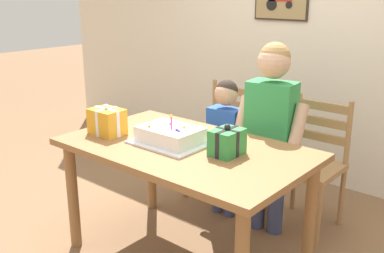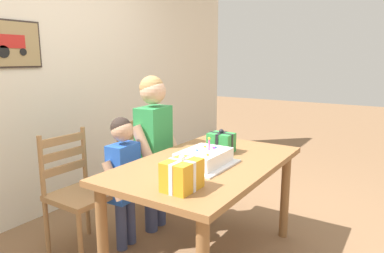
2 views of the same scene
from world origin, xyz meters
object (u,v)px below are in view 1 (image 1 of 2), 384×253
Objects in this scene: gift_box_beside_cake at (227,142)px; chair_right at (311,164)px; birthday_cake at (170,136)px; chair_left at (221,141)px; child_younger at (225,135)px; dining_table at (185,162)px; child_older at (271,121)px; gift_box_red_large at (107,121)px.

chair_right is at bearing 82.44° from gift_box_beside_cake.
birthday_cake is 1.02m from chair_left.
child_younger is at bearing -49.54° from chair_left.
dining_table is at bearing -75.32° from child_younger.
chair_right is at bearing 66.50° from dining_table.
chair_right is 0.70× the size of child_older.
chair_right is at bearing 54.56° from child_older.
gift_box_red_large reaches higher than birthday_cake.
chair_left is at bearing 82.49° from gift_box_red_large.
chair_right reaches higher than dining_table.
child_younger reaches higher than dining_table.
gift_box_red_large is (-0.52, -0.15, 0.18)m from dining_table.
gift_box_red_large is at bearing -133.01° from child_older.
birthday_cake is 0.48× the size of chair_left.
child_older is (0.73, 0.78, -0.03)m from gift_box_red_large.
birthday_cake is at bearing -163.24° from dining_table.
child_older is (0.59, -0.26, 0.34)m from chair_left.
chair_left is 1.00× the size of chair_right.
child_younger is (0.36, 0.78, -0.21)m from gift_box_red_large.
dining_table is at bearing -172.17° from gift_box_beside_cake.
child_older reaches higher than gift_box_red_large.
child_younger is at bearing 179.90° from child_older.
chair_left is 0.70× the size of child_older.
child_younger is (-0.37, 0.00, -0.18)m from child_older.
dining_table is at bearing 16.76° from birthday_cake.
chair_left is 0.78m from chair_right.
chair_left is at bearing 156.18° from child_older.
gift_box_beside_cake reaches higher than chair_right.
birthday_cake is at bearing -114.06° from child_older.
chair_left is at bearing 107.80° from birthday_cake.
gift_box_red_large is 1.14× the size of gift_box_beside_cake.
dining_table is at bearing -66.54° from chair_left.
chair_left is at bearing -180.00° from chair_right.
gift_box_red_large is at bearing -166.96° from gift_box_beside_cake.
chair_right is at bearing 62.45° from birthday_cake.
gift_box_beside_cake is at bearing -53.49° from child_younger.
child_younger is at bearing -154.86° from chair_right.
dining_table is 3.34× the size of birthday_cake.
gift_box_beside_cake is at bearing 10.12° from birthday_cake.
gift_box_red_large is 0.82m from gift_box_beside_cake.
gift_box_beside_cake is at bearing -83.09° from child_older.
birthday_cake is (-0.09, -0.03, 0.15)m from dining_table.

